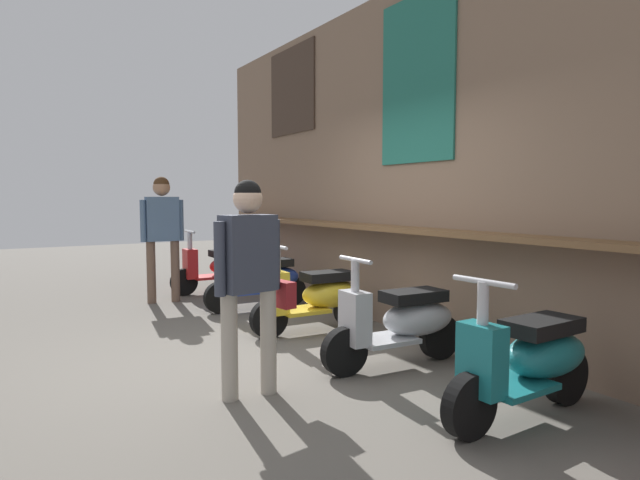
% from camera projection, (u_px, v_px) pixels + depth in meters
% --- Properties ---
extents(ground_plane, '(26.59, 26.59, 0.00)m').
position_uv_depth(ground_plane, '(252.00, 363.00, 4.75)').
color(ground_plane, '#605B54').
extents(market_stall_facade, '(9.50, 0.61, 3.72)m').
position_uv_depth(market_stall_facade, '(426.00, 159.00, 5.66)').
color(market_stall_facade, '#7F6651').
rests_on(market_stall_facade, ground_plane).
extents(scooter_red, '(0.46, 1.40, 0.97)m').
position_uv_depth(scooter_red, '(221.00, 267.00, 8.28)').
color(scooter_red, red).
rests_on(scooter_red, ground_plane).
extents(scooter_blue, '(0.46, 1.40, 0.97)m').
position_uv_depth(scooter_blue, '(262.00, 279.00, 7.03)').
color(scooter_blue, '#233D9E').
rests_on(scooter_blue, ground_plane).
extents(scooter_yellow, '(0.47, 1.40, 0.97)m').
position_uv_depth(scooter_yellow, '(318.00, 296.00, 5.84)').
color(scooter_yellow, gold).
rests_on(scooter_yellow, ground_plane).
extents(scooter_silver, '(0.48, 1.40, 0.97)m').
position_uv_depth(scooter_silver, '(402.00, 321.00, 4.64)').
color(scooter_silver, '#B2B5BA').
rests_on(scooter_silver, ground_plane).
extents(scooter_teal, '(0.46, 1.40, 0.97)m').
position_uv_depth(scooter_teal, '(530.00, 360.00, 3.55)').
color(scooter_teal, '#197075').
rests_on(scooter_teal, ground_plane).
extents(shopper_with_handbag, '(0.34, 0.64, 1.58)m').
position_uv_depth(shopper_with_handbag, '(250.00, 268.00, 3.89)').
color(shopper_with_handbag, '#ADA393').
rests_on(shopper_with_handbag, ground_plane).
extents(shopper_browsing, '(0.23, 0.59, 1.74)m').
position_uv_depth(shopper_browsing, '(162.00, 225.00, 7.42)').
color(shopper_browsing, brown).
rests_on(shopper_browsing, ground_plane).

